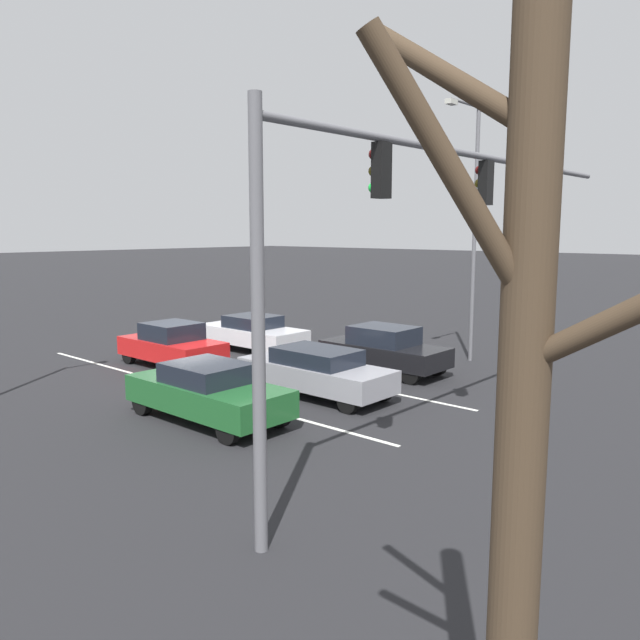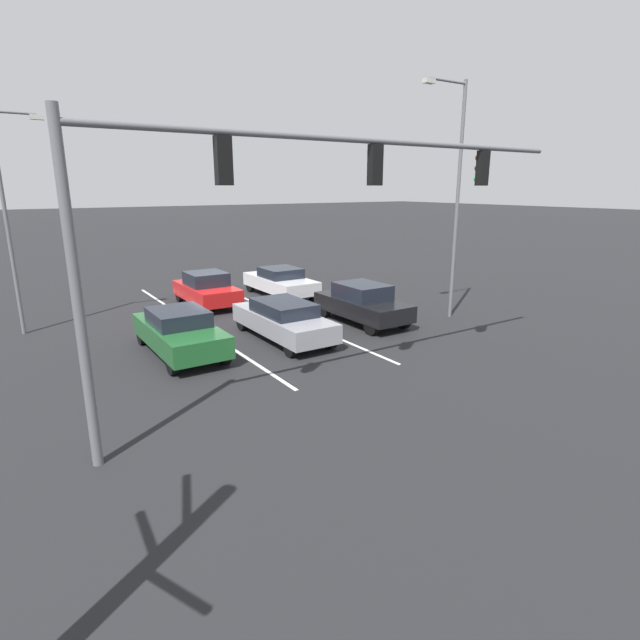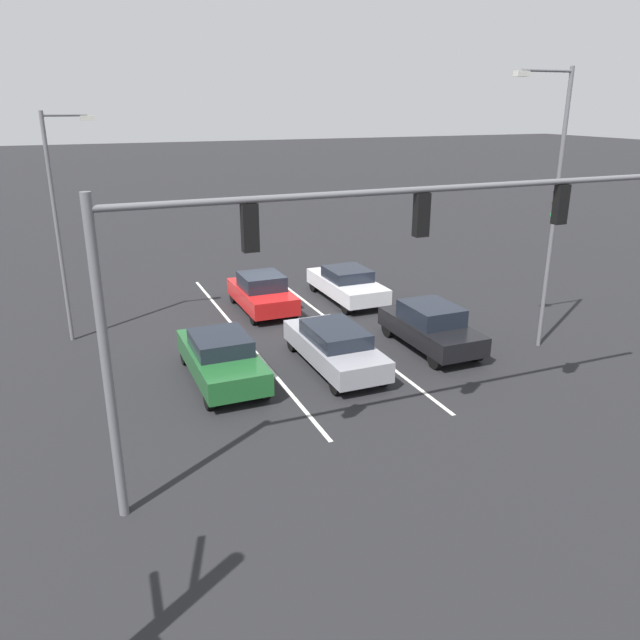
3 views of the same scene
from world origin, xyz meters
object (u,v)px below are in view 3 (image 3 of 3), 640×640
Objects in this scene: traffic_signal_gantry at (322,253)px; street_lamp_right_shoulder at (61,215)px; car_gray_midlane_front at (335,346)px; car_darkgreen_rightlane_front at (221,357)px; car_silver_leftlane_second at (347,284)px; street_lamp_left_shoulder at (551,196)px; car_black_leftlane_front at (431,326)px; car_red_midlane_second at (262,293)px.

traffic_signal_gantry is 12.24m from street_lamp_right_shoulder.
car_gray_midlane_front is 1.05× the size of car_darkgreen_rightlane_front.
street_lamp_right_shoulder is (11.03, 0.57, 3.78)m from car_silver_leftlane_second.
car_silver_leftlane_second is at bearing -177.02° from street_lamp_right_shoulder.
street_lamp_left_shoulder is at bearing 116.71° from car_silver_leftlane_second.
car_silver_leftlane_second is at bearing -117.99° from car_gray_midlane_front.
street_lamp_right_shoulder is at bearing -26.52° from car_black_leftlane_front.
car_red_midlane_second is (4.13, -6.22, -0.04)m from car_black_leftlane_front.
traffic_signal_gantry is at bearing 23.41° from street_lamp_left_shoulder.
car_silver_leftlane_second is 3.84m from car_red_midlane_second.
street_lamp_left_shoulder is at bearing 154.96° from street_lamp_right_shoulder.
traffic_signal_gantry is (6.10, 11.76, 4.42)m from car_silver_leftlane_second.
car_darkgreen_rightlane_front is 11.80m from street_lamp_left_shoulder.
car_red_midlane_second reaches higher than car_gray_midlane_front.
car_gray_midlane_front is at bearing 173.50° from car_darkgreen_rightlane_front.
street_lamp_left_shoulder is (-3.77, 7.49, 4.52)m from car_silver_leftlane_second.
street_lamp_right_shoulder reaches higher than car_red_midlane_second.
car_silver_leftlane_second is 1.13× the size of car_red_midlane_second.
car_silver_leftlane_second is 13.96m from traffic_signal_gantry.
car_darkgreen_rightlane_front is 6.85m from car_red_midlane_second.
car_red_midlane_second is (3.84, 0.01, 0.04)m from car_silver_leftlane_second.
car_darkgreen_rightlane_front is at bearing 62.04° from car_red_midlane_second.
street_lamp_right_shoulder is at bearing -25.04° from street_lamp_left_shoulder.
traffic_signal_gantry reaches higher than car_gray_midlane_front.
car_red_midlane_second is (-3.21, -6.05, 0.01)m from car_darkgreen_rightlane_front.
street_lamp_right_shoulder is (4.93, -11.18, -0.64)m from traffic_signal_gantry.
street_lamp_right_shoulder is (7.59, -5.90, 3.78)m from car_gray_midlane_front.
street_lamp_right_shoulder is 16.35m from street_lamp_left_shoulder.
street_lamp_left_shoulder reaches higher than car_black_leftlane_front.
car_red_midlane_second is at bearing 0.12° from car_silver_leftlane_second.
car_gray_midlane_front is 3.63m from car_darkgreen_rightlane_front.
street_lamp_left_shoulder is (-3.47, 1.26, 4.45)m from car_black_leftlane_front.
car_red_midlane_second is 0.45× the size of street_lamp_left_shoulder.
car_darkgreen_rightlane_front is 0.99× the size of car_silver_leftlane_second.
car_gray_midlane_front is 7.33m from car_silver_leftlane_second.
car_gray_midlane_front is at bearing -8.01° from street_lamp_left_shoulder.
car_darkgreen_rightlane_front is 7.75m from street_lamp_right_shoulder.
car_black_leftlane_front is at bearing 92.74° from car_silver_leftlane_second.
car_gray_midlane_front is 3.75m from car_black_leftlane_front.
street_lamp_right_shoulder is 0.86× the size of street_lamp_left_shoulder.
car_darkgreen_rightlane_front is 7.35m from car_black_leftlane_front.
car_darkgreen_rightlane_front is at bearing 40.69° from car_silver_leftlane_second.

